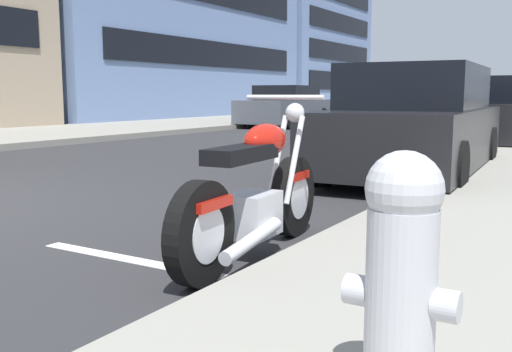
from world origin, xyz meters
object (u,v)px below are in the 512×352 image
at_px(crossing_truck, 441,98).
at_px(parked_car_far_down_curb, 415,124).
at_px(parked_car_at_intersection, 486,113).
at_px(car_opposite_curb, 285,107).
at_px(parked_car_mid_block, 507,109).
at_px(fire_hydrant, 401,272).
at_px(parked_motorcycle, 256,196).

bearing_deg(crossing_truck, parked_car_far_down_curb, 103.07).
distance_m(parked_car_at_intersection, crossing_truck, 23.27).
xyz_separation_m(parked_car_at_intersection, car_opposite_curb, (4.06, 7.23, -0.04)).
bearing_deg(parked_car_at_intersection, crossing_truck, 13.48).
relative_size(parked_car_far_down_curb, parked_car_mid_block, 1.01).
relative_size(crossing_truck, fire_hydrant, 6.21).
height_order(parked_car_far_down_curb, car_opposite_curb, parked_car_far_down_curb).
bearing_deg(parked_car_at_intersection, fire_hydrant, -173.92).
distance_m(parked_motorcycle, parked_car_far_down_curb, 4.59).
distance_m(parked_car_mid_block, fire_hydrant, 17.54).
bearing_deg(fire_hydrant, parked_motorcycle, 42.70).
distance_m(parked_motorcycle, car_opposite_curb, 16.28).
xyz_separation_m(parked_motorcycle, parked_car_far_down_curb, (4.58, 0.20, 0.28)).
bearing_deg(crossing_truck, fire_hydrant, 103.55).
bearing_deg(parked_motorcycle, parked_car_far_down_curb, -1.62).
xyz_separation_m(parked_motorcycle, parked_car_mid_block, (15.78, 0.55, 0.22)).
xyz_separation_m(parked_motorcycle, crossing_truck, (32.78, 6.60, 0.47)).
distance_m(parked_motorcycle, fire_hydrant, 2.23).
xyz_separation_m(crossing_truck, fire_hydrant, (-34.42, -8.11, -0.33)).
distance_m(parked_car_mid_block, crossing_truck, 18.04).
relative_size(parked_car_at_intersection, fire_hydrant, 5.75).
bearing_deg(parked_motorcycle, parked_car_mid_block, -2.17).
distance_m(parked_motorcycle, parked_car_at_intersection, 10.40).
bearing_deg(parked_car_mid_block, car_opposite_curb, 100.97).
bearing_deg(parked_motorcycle, parked_car_at_intersection, -2.70).
xyz_separation_m(parked_car_mid_block, fire_hydrant, (-17.42, -2.06, -0.08)).
distance_m(parked_car_far_down_curb, parked_car_at_intersection, 5.82).
xyz_separation_m(parked_car_far_down_curb, parked_car_mid_block, (11.21, 0.35, -0.06)).
distance_m(crossing_truck, fire_hydrant, 35.36).
xyz_separation_m(car_opposite_curb, fire_hydrant, (-16.09, -9.00, -0.09)).
distance_m(car_opposite_curb, fire_hydrant, 18.44).
xyz_separation_m(parked_car_far_down_curb, fire_hydrant, (-6.21, -1.71, -0.14)).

